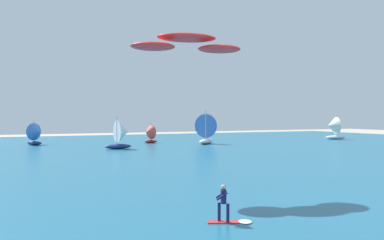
{
  "coord_description": "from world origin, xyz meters",
  "views": [
    {
      "loc": [
        -7.62,
        -2.07,
        4.76
      ],
      "look_at": [
        0.26,
        15.11,
        4.58
      ],
      "focal_mm": 37.18,
      "sensor_mm": 36.0,
      "label": 1
    }
  ],
  "objects_px": {
    "sailboat_far_left": "(36,134)",
    "sailboat_trailing": "(208,128)",
    "kitesurfer": "(228,209)",
    "kite": "(187,44)",
    "sailboat_anchored_offshore": "(333,128)",
    "sailboat_far_right": "(122,134)",
    "sailboat_leading": "(149,134)"
  },
  "relations": [
    {
      "from": "sailboat_far_left",
      "to": "sailboat_trailing",
      "type": "distance_m",
      "value": 28.06
    },
    {
      "from": "kitesurfer",
      "to": "kite",
      "type": "relative_size",
      "value": 0.28
    },
    {
      "from": "kite",
      "to": "sailboat_anchored_offshore",
      "type": "distance_m",
      "value": 62.94
    },
    {
      "from": "sailboat_far_left",
      "to": "sailboat_far_right",
      "type": "bearing_deg",
      "value": -50.72
    },
    {
      "from": "sailboat_leading",
      "to": "sailboat_trailing",
      "type": "bearing_deg",
      "value": -33.19
    },
    {
      "from": "sailboat_trailing",
      "to": "sailboat_far_right",
      "type": "bearing_deg",
      "value": -164.56
    },
    {
      "from": "sailboat_far_left",
      "to": "sailboat_leading",
      "type": "bearing_deg",
      "value": -9.6
    },
    {
      "from": "sailboat_far_left",
      "to": "sailboat_anchored_offshore",
      "type": "distance_m",
      "value": 56.02
    },
    {
      "from": "kite",
      "to": "sailboat_far_left",
      "type": "height_order",
      "value": "kite"
    },
    {
      "from": "kitesurfer",
      "to": "sailboat_anchored_offshore",
      "type": "height_order",
      "value": "sailboat_anchored_offshore"
    },
    {
      "from": "sailboat_far_right",
      "to": "sailboat_far_left",
      "type": "height_order",
      "value": "sailboat_far_right"
    },
    {
      "from": "kitesurfer",
      "to": "kite",
      "type": "distance_m",
      "value": 11.4
    },
    {
      "from": "sailboat_far_left",
      "to": "sailboat_anchored_offshore",
      "type": "height_order",
      "value": "sailboat_anchored_offshore"
    },
    {
      "from": "sailboat_leading",
      "to": "sailboat_anchored_offshore",
      "type": "bearing_deg",
      "value": -7.21
    },
    {
      "from": "sailboat_trailing",
      "to": "sailboat_anchored_offshore",
      "type": "height_order",
      "value": "sailboat_trailing"
    },
    {
      "from": "kitesurfer",
      "to": "sailboat_trailing",
      "type": "xyz_separation_m",
      "value": [
        21.84,
        45.05,
        1.99
      ]
    },
    {
      "from": "sailboat_far_right",
      "to": "sailboat_far_left",
      "type": "relative_size",
      "value": 1.16
    },
    {
      "from": "sailboat_anchored_offshore",
      "to": "sailboat_far_left",
      "type": "bearing_deg",
      "value": 172.0
    },
    {
      "from": "sailboat_leading",
      "to": "sailboat_trailing",
      "type": "relative_size",
      "value": 0.61
    },
    {
      "from": "kite",
      "to": "sailboat_far_left",
      "type": "relative_size",
      "value": 1.82
    },
    {
      "from": "sailboat_far_right",
      "to": "sailboat_anchored_offshore",
      "type": "bearing_deg",
      "value": 6.74
    },
    {
      "from": "kitesurfer",
      "to": "sailboat_far_right",
      "type": "relative_size",
      "value": 0.44
    },
    {
      "from": "sailboat_leading",
      "to": "sailboat_far_left",
      "type": "relative_size",
      "value": 0.87
    },
    {
      "from": "kitesurfer",
      "to": "sailboat_anchored_offshore",
      "type": "distance_m",
      "value": 68.38
    },
    {
      "from": "kitesurfer",
      "to": "sailboat_far_left",
      "type": "height_order",
      "value": "sailboat_far_left"
    },
    {
      "from": "sailboat_far_right",
      "to": "sailboat_leading",
      "type": "distance_m",
      "value": 12.47
    },
    {
      "from": "sailboat_far_left",
      "to": "sailboat_trailing",
      "type": "relative_size",
      "value": 0.71
    },
    {
      "from": "sailboat_far_right",
      "to": "sailboat_anchored_offshore",
      "type": "xyz_separation_m",
      "value": [
        44.77,
        5.29,
        0.21
      ]
    },
    {
      "from": "sailboat_trailing",
      "to": "sailboat_anchored_offshore",
      "type": "xyz_separation_m",
      "value": [
        28.79,
        0.88,
        -0.27
      ]
    },
    {
      "from": "kitesurfer",
      "to": "sailboat_far_left",
      "type": "bearing_deg",
      "value": 95.15
    },
    {
      "from": "kite",
      "to": "sailboat_leading",
      "type": "bearing_deg",
      "value": 74.54
    },
    {
      "from": "kitesurfer",
      "to": "sailboat_far_left",
      "type": "distance_m",
      "value": 53.95
    }
  ]
}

